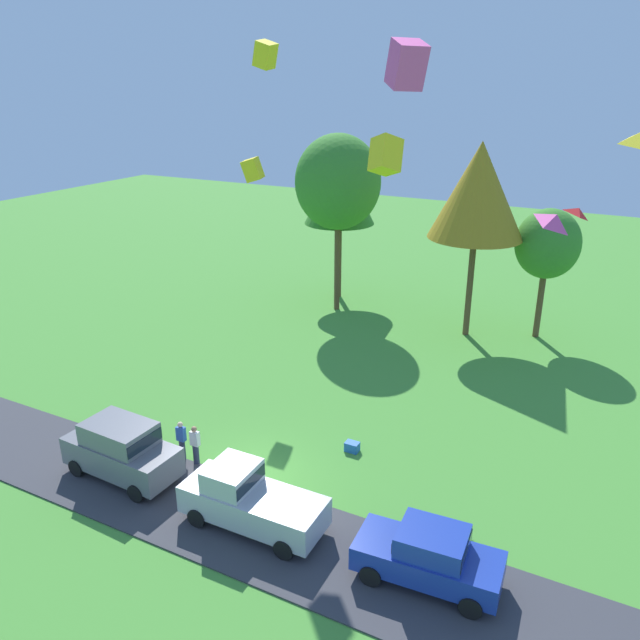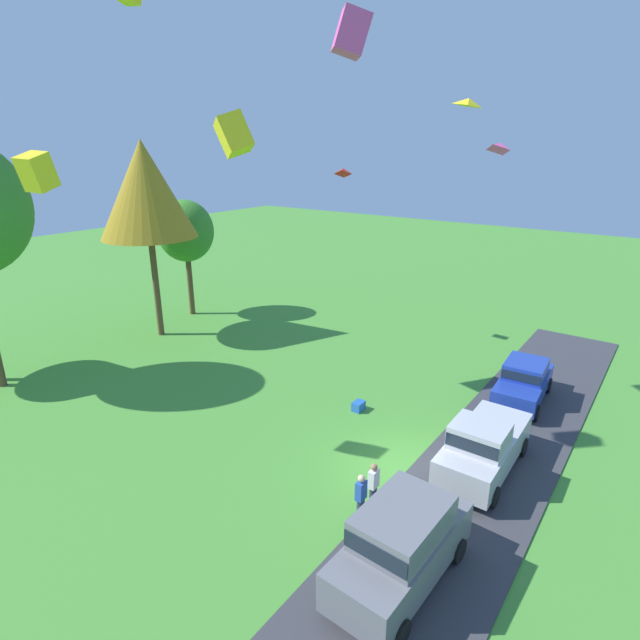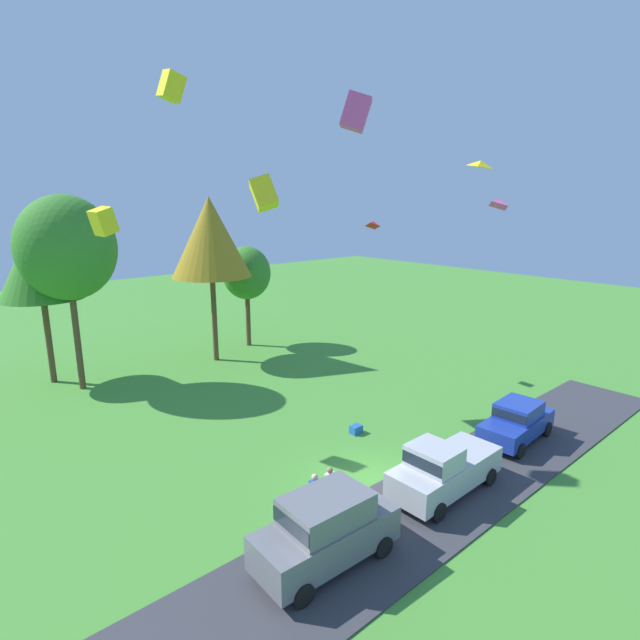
% 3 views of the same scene
% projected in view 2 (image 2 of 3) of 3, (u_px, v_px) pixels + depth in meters
% --- Properties ---
extents(ground_plane, '(120.00, 120.00, 0.00)m').
position_uv_depth(ground_plane, '(396.00, 469.00, 17.66)').
color(ground_plane, '#478E33').
extents(pavement_strip, '(36.00, 4.40, 0.06)m').
position_uv_depth(pavement_strip, '(466.00, 497.00, 16.21)').
color(pavement_strip, '#38383D').
rests_on(pavement_strip, ground).
extents(car_suv_mid_row, '(4.67, 2.20, 2.28)m').
position_uv_depth(car_suv_mid_row, '(402.00, 542.00, 12.68)').
color(car_suv_mid_row, slate).
rests_on(car_suv_mid_row, ground).
extents(car_pickup_by_flagpole, '(5.02, 2.09, 2.14)m').
position_uv_depth(car_pickup_by_flagpole, '(483.00, 446.00, 17.11)').
color(car_pickup_by_flagpole, '#B7B7BC').
rests_on(car_pickup_by_flagpole, ground).
extents(car_sedan_near_entrance, '(4.51, 2.18, 1.84)m').
position_uv_depth(car_sedan_near_entrance, '(524.00, 380.00, 22.08)').
color(car_sedan_near_entrance, '#1E389E').
rests_on(car_sedan_near_entrance, ground).
extents(person_on_lawn, '(0.36, 0.24, 1.71)m').
position_uv_depth(person_on_lawn, '(373.00, 487.00, 15.39)').
color(person_on_lawn, '#2D334C').
rests_on(person_on_lawn, ground).
extents(person_beside_suv, '(0.36, 0.24, 1.71)m').
position_uv_depth(person_beside_suv, '(361.00, 499.00, 14.87)').
color(person_beside_suv, '#2D334C').
rests_on(person_beside_suv, ground).
extents(tree_center_back, '(5.32, 5.32, 11.24)m').
position_uv_depth(tree_center_back, '(145.00, 190.00, 27.56)').
color(tree_center_back, brown).
rests_on(tree_center_back, ground).
extents(tree_lone_near, '(3.62, 3.62, 7.64)m').
position_uv_depth(tree_lone_near, '(186.00, 231.00, 32.31)').
color(tree_lone_near, brown).
rests_on(tree_lone_near, ground).
extents(cooler_box, '(0.56, 0.40, 0.40)m').
position_uv_depth(cooler_box, '(359.00, 406.00, 21.57)').
color(cooler_box, blue).
rests_on(cooler_box, ground).
extents(kite_diamond_low_drifter, '(0.97, 0.97, 0.62)m').
position_uv_depth(kite_diamond_low_drifter, '(500.00, 147.00, 21.93)').
color(kite_diamond_low_drifter, '#EA4C9E').
extents(kite_diamond_topmost, '(1.12, 1.05, 0.61)m').
position_uv_depth(kite_diamond_topmost, '(343.00, 171.00, 26.77)').
color(kite_diamond_topmost, red).
extents(kite_box_near_flag, '(1.76, 1.74, 1.74)m').
position_uv_depth(kite_box_near_flag, '(351.00, 33.00, 18.39)').
color(kite_box_near_flag, '#EA4C9E').
extents(kite_box_trailing_tail, '(1.18, 1.02, 1.28)m').
position_uv_depth(kite_box_trailing_tail, '(37.00, 172.00, 15.33)').
color(kite_box_trailing_tail, yellow).
extents(kite_box_over_trees, '(1.56, 1.89, 1.94)m').
position_uv_depth(kite_box_over_trees, '(234.00, 135.00, 20.10)').
color(kite_box_over_trees, yellow).
extents(kite_diamond_mid_center, '(1.23, 1.34, 0.51)m').
position_uv_depth(kite_diamond_mid_center, '(469.00, 102.00, 23.76)').
color(kite_diamond_mid_center, yellow).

